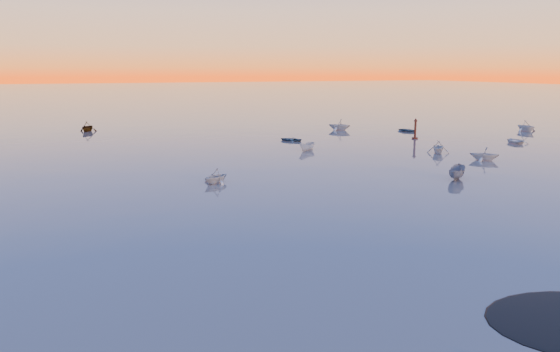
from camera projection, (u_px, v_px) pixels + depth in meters
ground at (133, 120)px, 112.94m from camera, size 600.00×600.00×0.00m
mud_lobes at (468, 346)px, 21.03m from camera, size 140.00×6.00×0.07m
moored_fleet at (180, 152)px, 70.17m from camera, size 124.00×58.00×1.20m
boat_near_center at (456, 179)px, 52.84m from camera, size 3.54×3.75×1.26m
boat_near_right at (484, 160)px, 63.67m from camera, size 3.56×3.44×1.19m
channel_marker at (415, 130)px, 82.82m from camera, size 0.92×0.92×3.26m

